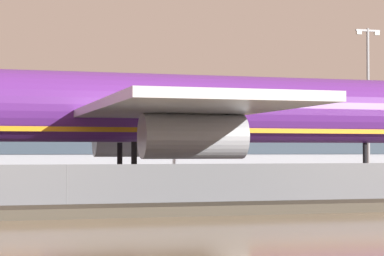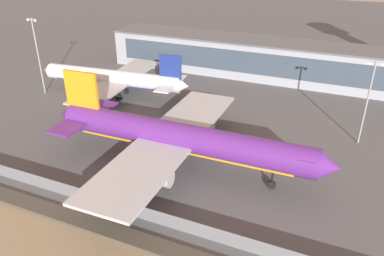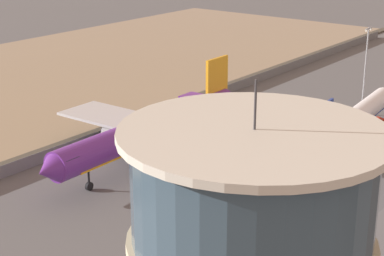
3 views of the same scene
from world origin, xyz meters
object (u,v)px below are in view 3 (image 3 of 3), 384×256
(ops_van, at_px, (373,124))
(cargo_jet_purple, at_px, (155,129))
(baggage_tug, at_px, (157,191))
(apron_light_mast_apron_east, at_px, (365,67))
(apron_light_mast_apron_west, at_px, (138,198))
(passenger_jet_white, at_px, (354,120))

(ops_van, bearing_deg, cargo_jet_purple, -30.87)
(cargo_jet_purple, relative_size, ops_van, 9.94)
(baggage_tug, height_order, apron_light_mast_apron_east, apron_light_mast_apron_east)
(baggage_tug, xyz_separation_m, apron_light_mast_apron_west, (18.97, 13.29, 9.51))
(apron_light_mast_apron_west, relative_size, apron_light_mast_apron_east, 0.86)
(passenger_jet_white, xyz_separation_m, ops_van, (-11.44, -0.25, -3.79))
(cargo_jet_purple, distance_m, apron_light_mast_apron_east, 55.76)
(cargo_jet_purple, relative_size, apron_light_mast_apron_west, 3.07)
(cargo_jet_purple, height_order, apron_light_mast_apron_east, apron_light_mast_apron_east)
(apron_light_mast_apron_west, xyz_separation_m, apron_light_mast_apron_east, (-83.24, -4.52, 1.45))
(cargo_jet_purple, bearing_deg, baggage_tug, 41.69)
(passenger_jet_white, distance_m, ops_van, 12.05)
(baggage_tug, bearing_deg, ops_van, 165.02)
(passenger_jet_white, relative_size, apron_light_mast_apron_west, 2.48)
(passenger_jet_white, bearing_deg, apron_light_mast_apron_east, -161.61)
(cargo_jet_purple, distance_m, ops_van, 51.17)
(apron_light_mast_apron_west, bearing_deg, baggage_tug, -144.98)
(baggage_tug, bearing_deg, apron_light_mast_apron_east, 172.22)
(ops_van, bearing_deg, baggage_tug, -14.98)
(apron_light_mast_apron_east, bearing_deg, ops_van, 37.59)
(cargo_jet_purple, xyz_separation_m, apron_light_mast_apron_east, (-51.82, 19.87, 5.40))
(cargo_jet_purple, bearing_deg, passenger_jet_white, 140.74)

